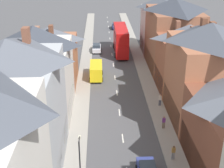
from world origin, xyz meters
The scene contains 13 objects.
pavement_left centered at (-5.10, 38.00, 0.07)m, with size 2.20×104.00×0.14m, color gray.
pavement_right centered at (5.10, 38.00, 0.07)m, with size 2.20×104.00×0.14m, color gray.
centre_line_dashes centered at (0.00, 36.00, 0.01)m, with size 0.14×97.80×0.01m.
terrace_row_left centered at (-10.18, 12.21, 6.00)m, with size 8.00×51.87×14.69m.
terrace_row_right centered at (10.18, 20.69, 5.72)m, with size 8.00×65.81×13.90m.
double_decker_bus_lead centered at (1.79, 48.99, 2.82)m, with size 2.74×10.80×5.30m.
car_near_blue centered at (1.80, 69.46, 0.85)m, with size 1.90×3.92×1.69m.
car_near_silver centered at (-3.10, 50.06, 0.83)m, with size 1.90×4.24×1.65m.
delivery_van centered at (-3.10, 35.90, 1.34)m, with size 2.20×5.20×2.41m.
pedestrian_mid_left centered at (4.79, 13.85, 1.03)m, with size 0.36×0.22×1.61m.
pedestrian_mid_right centered at (4.96, 19.73, 1.03)m, with size 0.36×0.22×1.61m.
pedestrian_far_left centered at (5.58, 25.54, 1.03)m, with size 0.36×0.22×1.61m.
street_lamp centered at (-4.25, 9.59, 3.24)m, with size 0.20×1.12×5.50m.
Camera 1 is at (-2.43, -11.76, 19.89)m, focal length 50.00 mm.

